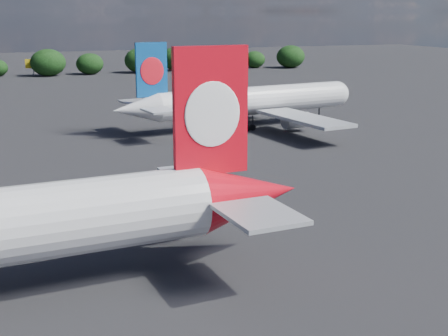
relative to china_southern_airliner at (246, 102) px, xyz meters
name	(u,v)px	position (x,y,z in m)	size (l,w,h in m)	color
ground	(10,156)	(-41.60, -8.87, -4.84)	(500.00, 500.00, 0.00)	black
china_southern_airliner	(246,102)	(0.00, 0.00, 0.00)	(48.73, 46.46, 15.90)	silver
billboard_yellow	(33,64)	(-29.60, 113.13, -0.97)	(5.00, 0.30, 5.50)	gold
horizon_treeline	(45,64)	(-25.75, 111.15, -0.81)	(202.83, 14.91, 9.30)	black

